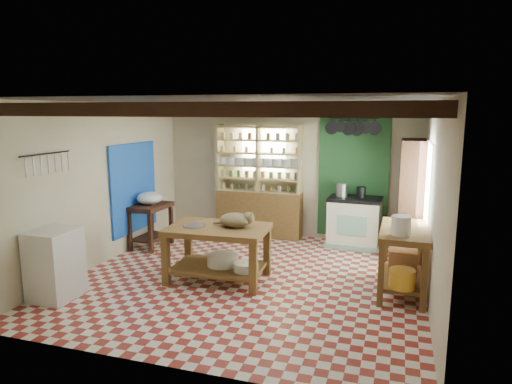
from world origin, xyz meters
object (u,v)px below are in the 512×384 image
(stove, at_px, (354,222))
(right_counter, at_px, (403,261))
(prep_table, at_px, (151,226))
(white_cabinet, at_px, (55,264))
(work_table, at_px, (218,253))
(cat, at_px, (235,220))

(stove, height_order, right_counter, stove)
(prep_table, bearing_deg, stove, 21.71)
(prep_table, xyz_separation_m, white_cabinet, (-0.02, -2.41, 0.07))
(work_table, relative_size, right_counter, 1.13)
(white_cabinet, relative_size, cat, 2.02)
(prep_table, height_order, cat, cat)
(prep_table, xyz_separation_m, right_counter, (4.38, -0.84, 0.05))
(stove, relative_size, prep_table, 1.17)
(work_table, height_order, stove, stove)
(stove, bearing_deg, work_table, -123.52)
(prep_table, distance_m, cat, 2.38)
(right_counter, xyz_separation_m, cat, (-2.34, -0.27, 0.46))
(white_cabinet, distance_m, right_counter, 4.67)
(white_cabinet, relative_size, right_counter, 0.74)
(prep_table, bearing_deg, white_cabinet, -87.17)
(stove, height_order, cat, cat)
(right_counter, height_order, cat, cat)
(right_counter, bearing_deg, white_cabinet, -159.50)
(work_table, xyz_separation_m, right_counter, (2.58, 0.33, 0.05))
(stove, relative_size, right_counter, 0.74)
(white_cabinet, height_order, cat, cat)
(work_table, height_order, right_counter, right_counter)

